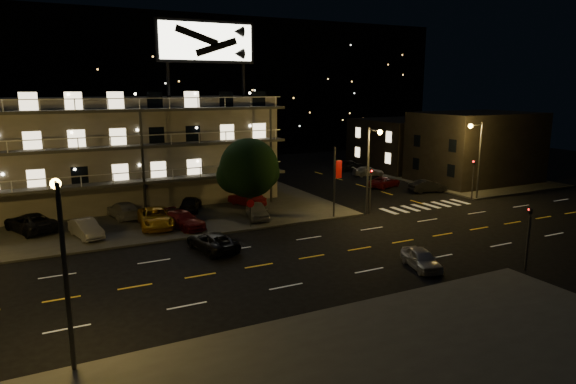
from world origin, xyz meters
name	(u,v)px	position (x,y,z in m)	size (l,w,h in m)	color
ground	(336,253)	(0.00, 0.00, 0.00)	(140.00, 140.00, 0.00)	black
curb_nw	(94,212)	(-14.00, 20.00, 0.07)	(44.00, 24.00, 0.15)	#3A3A37
curb_ne	(449,176)	(30.00, 20.00, 0.07)	(16.00, 24.00, 0.15)	#3A3A37
motel	(128,149)	(-9.94, 23.88, 5.34)	(28.00, 13.80, 18.10)	gray
side_bldg_front	(475,147)	(29.99, 16.00, 4.25)	(14.06, 10.00, 8.50)	black
side_bldg_back	(410,144)	(29.99, 28.00, 3.50)	(14.06, 12.00, 7.00)	black
hill_backdrop	(104,86)	(-5.94, 68.78, 11.55)	(120.00, 25.00, 24.00)	black
streetlight_nc	(370,162)	(8.50, 7.94, 4.96)	(0.44, 1.92, 8.00)	#2D2D30
streetlight_ne	(477,152)	(22.14, 8.30, 4.96)	(1.92, 0.44, 8.00)	#2D2D30
streetlight_s	(63,256)	(-18.00, -7.94, 4.96)	(0.44, 1.92, 8.00)	#2D2D30
signal_nw	(370,186)	(9.00, 8.50, 2.57)	(0.20, 0.27, 4.60)	#2D2D30
signal_sw	(529,232)	(9.00, -8.50, 2.57)	(0.20, 0.27, 4.60)	#2D2D30
signal_ne	(473,175)	(22.00, 8.50, 2.57)	(0.27, 0.20, 4.60)	#2D2D30
banner_north	(335,181)	(5.09, 8.40, 3.43)	(0.83, 0.16, 6.40)	#2D2D30
stop_sign	(250,209)	(-3.00, 8.57, 1.71)	(0.91, 0.11, 2.61)	#2D2D30
tree	(249,170)	(-1.55, 12.37, 4.30)	(5.54, 5.34, 6.98)	black
lot_car_1	(86,228)	(-15.50, 11.59, 0.85)	(1.48, 4.24, 1.40)	#9D9CA2
lot_car_2	(156,218)	(-10.02, 12.19, 0.92)	(2.56, 5.54, 1.54)	#C78F12
lot_car_3	(183,220)	(-8.12, 10.80, 0.84)	(1.93, 4.75, 1.38)	#510B0C
lot_car_4	(257,211)	(-1.39, 10.86, 0.85)	(1.66, 4.12, 1.40)	#9D9CA2
lot_car_6	(30,222)	(-19.32, 15.30, 0.90)	(2.49, 5.39, 1.50)	black
lot_car_7	(123,210)	(-11.90, 16.52, 0.86)	(1.99, 4.89, 1.42)	#9D9CA2
lot_car_8	(191,203)	(-5.82, 16.34, 0.86)	(1.68, 4.17, 1.42)	black
lot_car_9	(247,199)	(-0.36, 15.81, 0.85)	(1.49, 4.26, 1.41)	#510B0C
side_car_0	(428,186)	(20.34, 13.37, 0.69)	(1.46, 4.19, 1.38)	black
side_car_1	(384,182)	(17.85, 17.92, 0.62)	(2.06, 4.46, 1.24)	#510B0C
side_car_2	(368,171)	(20.70, 25.10, 0.61)	(1.72, 4.22, 1.22)	#9D9CA2
side_car_3	(350,165)	(21.08, 30.12, 0.75)	(1.78, 4.43, 1.51)	black
road_car_east	(421,259)	(3.25, -5.18, 0.65)	(1.53, 3.81, 1.30)	#9D9CA2
road_car_west	(212,241)	(-7.68, 4.55, 0.68)	(2.24, 4.86, 1.35)	black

